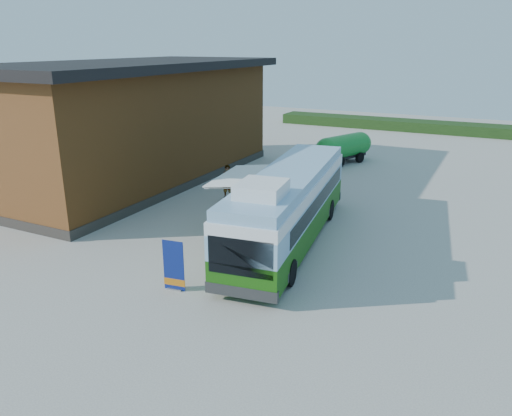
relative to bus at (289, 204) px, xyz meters
The scene contains 10 objects.
ground 5.25m from the bus, 118.29° to the right, with size 100.00×100.00×0.00m, color #BCB7AD.
barn 14.14m from the bus, 156.18° to the left, with size 9.60×21.20×7.50m.
hedge 34.16m from the bus, 80.45° to the left, with size 40.00×3.00×1.00m, color #264419.
bus is the anchor object (origin of this frame).
awning 2.35m from the bus, 168.74° to the left, with size 3.20×4.57×0.52m.
banner 6.41m from the bus, 107.35° to the right, with size 0.83×0.26×1.92m.
picnic_table 2.88m from the bus, 165.48° to the right, with size 1.75×1.66×0.80m.
person_a 7.48m from the bus, 140.90° to the left, with size 0.71×0.47×1.95m, color #999999.
person_b 7.06m from the bus, 118.70° to the left, with size 0.80×0.62×1.65m, color #999999.
slurry_tanker 16.37m from the bus, 98.51° to the left, with size 3.15×5.43×2.13m.
Camera 1 is at (10.38, -14.98, 8.55)m, focal length 35.00 mm.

